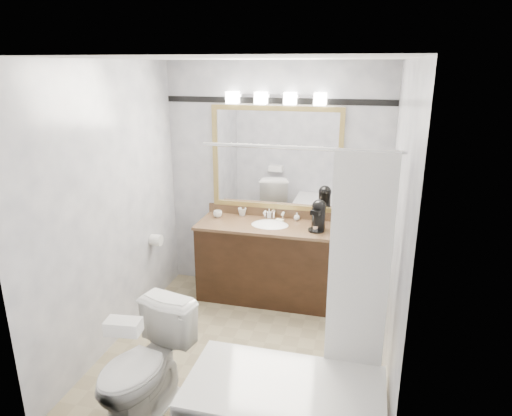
# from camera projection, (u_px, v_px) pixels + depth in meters

# --- Properties ---
(room) EXTENTS (2.42, 2.62, 2.52)m
(room) POSITION_uv_depth(u_px,v_px,m) (243.00, 219.00, 3.72)
(room) COLOR gray
(room) RESTS_ON ground
(vanity) EXTENTS (1.53, 0.58, 0.97)m
(vanity) POSITION_uv_depth(u_px,v_px,m) (270.00, 260.00, 4.90)
(vanity) COLOR black
(vanity) RESTS_ON ground
(mirror) EXTENTS (1.40, 0.04, 1.10)m
(mirror) POSITION_uv_depth(u_px,v_px,m) (276.00, 159.00, 4.83)
(mirror) COLOR tan
(mirror) RESTS_ON room
(vanity_light_bar) EXTENTS (1.02, 0.14, 0.12)m
(vanity_light_bar) POSITION_uv_depth(u_px,v_px,m) (276.00, 98.00, 4.59)
(vanity_light_bar) COLOR silver
(vanity_light_bar) RESTS_ON room
(accent_stripe) EXTENTS (2.40, 0.01, 0.06)m
(accent_stripe) POSITION_uv_depth(u_px,v_px,m) (277.00, 101.00, 4.66)
(accent_stripe) COLOR black
(accent_stripe) RESTS_ON room
(bathtub) EXTENTS (1.30, 0.75, 1.96)m
(bathtub) POSITION_uv_depth(u_px,v_px,m) (288.00, 405.00, 3.05)
(bathtub) COLOR white
(bathtub) RESTS_ON ground
(tp_roll) EXTENTS (0.11, 0.12, 0.12)m
(tp_roll) POSITION_uv_depth(u_px,v_px,m) (156.00, 240.00, 4.77)
(tp_roll) COLOR white
(tp_roll) RESTS_ON room
(toilet) EXTENTS (0.62, 0.87, 0.81)m
(toilet) POSITION_uv_depth(u_px,v_px,m) (143.00, 367.00, 3.24)
(toilet) COLOR white
(toilet) RESTS_ON ground
(tissue_box) EXTENTS (0.24, 0.15, 0.09)m
(tissue_box) POSITION_uv_depth(u_px,v_px,m) (123.00, 326.00, 2.92)
(tissue_box) COLOR white
(tissue_box) RESTS_ON toilet
(coffee_maker) EXTENTS (0.17, 0.21, 0.32)m
(coffee_maker) POSITION_uv_depth(u_px,v_px,m) (318.00, 214.00, 4.59)
(coffee_maker) COLOR black
(coffee_maker) RESTS_ON vanity
(cup_left) EXTENTS (0.12, 0.12, 0.07)m
(cup_left) POSITION_uv_depth(u_px,v_px,m) (218.00, 214.00, 5.00)
(cup_left) COLOR white
(cup_left) RESTS_ON vanity
(cup_right) EXTENTS (0.12, 0.12, 0.09)m
(cup_right) POSITION_uv_depth(u_px,v_px,m) (242.00, 212.00, 5.05)
(cup_right) COLOR white
(cup_right) RESTS_ON vanity
(soap_bottle_a) EXTENTS (0.06, 0.06, 0.10)m
(soap_bottle_a) POSITION_uv_depth(u_px,v_px,m) (269.00, 213.00, 4.98)
(soap_bottle_a) COLOR white
(soap_bottle_a) RESTS_ON vanity
(soap_bottle_b) EXTENTS (0.09, 0.09, 0.09)m
(soap_bottle_b) POSITION_uv_depth(u_px,v_px,m) (297.00, 216.00, 4.90)
(soap_bottle_b) COLOR white
(soap_bottle_b) RESTS_ON vanity
(soap_bar) EXTENTS (0.09, 0.07, 0.03)m
(soap_bar) POSITION_uv_depth(u_px,v_px,m) (280.00, 221.00, 4.87)
(soap_bar) COLOR #EDEAC3
(soap_bar) RESTS_ON vanity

